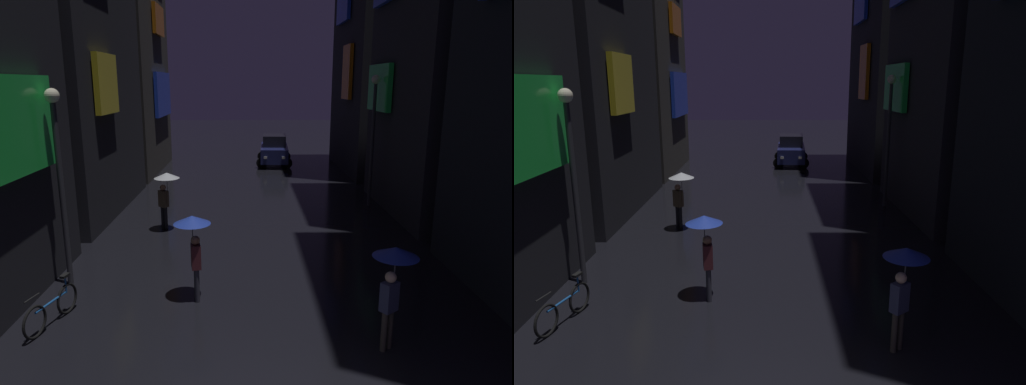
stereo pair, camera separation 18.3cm
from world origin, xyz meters
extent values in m
cube|color=#26E54C|center=(-5.35, 4.73, 4.29)|extent=(0.20, 3.26, 2.21)
cube|color=yellow|center=(-5.35, 11.45, 5.17)|extent=(0.20, 2.24, 2.11)
cube|color=#264CF9|center=(-5.35, 22.60, 4.53)|extent=(0.20, 4.21, 2.55)
cube|color=orange|center=(-5.35, 22.29, 8.68)|extent=(0.20, 2.58, 1.64)
cube|color=#26E54C|center=(5.35, 14.23, 5.00)|extent=(0.20, 2.93, 1.94)
cube|color=orange|center=(5.35, 20.79, 5.78)|extent=(0.20, 1.85, 2.96)
cube|color=#264CF9|center=(5.35, 22.63, 9.85)|extent=(0.20, 3.06, 2.44)
cylinder|color=#2D2D38|center=(-1.51, 4.74, 0.42)|extent=(0.12, 0.12, 0.85)
cylinder|color=#2D2D38|center=(-1.55, 4.92, 0.42)|extent=(0.12, 0.12, 0.85)
cube|color=#4C1E23|center=(-1.53, 4.83, 1.15)|extent=(0.28, 0.38, 0.60)
sphere|color=#9E7051|center=(-1.53, 4.83, 1.56)|extent=(0.22, 0.22, 0.22)
cylinder|color=#4C1E23|center=(-1.61, 5.00, 1.20)|extent=(0.09, 0.09, 0.50)
cylinder|color=slate|center=(-1.61, 5.00, 1.53)|extent=(0.02, 0.02, 0.77)
cone|color=#263FB2|center=(-1.61, 5.00, 2.02)|extent=(0.90, 0.90, 0.20)
cylinder|color=black|center=(-3.38, 10.52, 0.42)|extent=(0.12, 0.12, 0.85)
cylinder|color=black|center=(-3.24, 10.40, 0.42)|extent=(0.12, 0.12, 0.85)
cube|color=brown|center=(-3.31, 10.46, 1.15)|extent=(0.40, 0.39, 0.60)
sphere|color=#9E7051|center=(-3.31, 10.46, 1.56)|extent=(0.22, 0.22, 0.22)
cylinder|color=brown|center=(-3.14, 10.38, 1.20)|extent=(0.09, 0.09, 0.50)
cylinder|color=slate|center=(-3.14, 10.38, 1.53)|extent=(0.02, 0.02, 0.77)
cone|color=silver|center=(-3.14, 10.38, 2.02)|extent=(0.90, 0.90, 0.20)
cylinder|color=#38332D|center=(2.41, 2.57, 0.42)|extent=(0.12, 0.12, 0.85)
cylinder|color=#38332D|center=(2.56, 2.68, 0.42)|extent=(0.12, 0.12, 0.85)
cube|color=#333859|center=(2.49, 2.63, 1.15)|extent=(0.40, 0.38, 0.60)
sphere|color=beige|center=(2.49, 2.63, 1.56)|extent=(0.22, 0.22, 0.22)
cylinder|color=#333859|center=(2.60, 2.77, 1.20)|extent=(0.09, 0.09, 0.50)
cylinder|color=slate|center=(2.60, 2.77, 1.53)|extent=(0.02, 0.02, 0.77)
cone|color=#263FB2|center=(2.60, 2.77, 2.02)|extent=(0.90, 0.90, 0.20)
torus|color=black|center=(-4.73, 3.19, 0.36)|extent=(0.23, 0.71, 0.72)
torus|color=black|center=(-4.47, 4.25, 0.36)|extent=(0.23, 0.71, 0.72)
cylinder|color=#1E59A5|center=(-4.60, 3.72, 0.54)|extent=(0.29, 0.98, 0.05)
cylinder|color=#1E59A5|center=(-4.47, 4.25, 0.71)|extent=(0.04, 0.04, 0.40)
cube|color=black|center=(-4.47, 4.25, 0.93)|extent=(0.17, 0.26, 0.06)
cylinder|color=black|center=(-4.73, 3.19, 0.91)|extent=(0.14, 0.44, 0.03)
cube|color=navy|center=(1.47, 23.93, 0.77)|extent=(1.90, 4.18, 0.90)
cube|color=black|center=(1.47, 23.93, 1.57)|extent=(1.53, 1.91, 0.70)
cylinder|color=black|center=(2.21, 22.57, 0.32)|extent=(0.65, 0.25, 0.64)
cylinder|color=black|center=(0.60, 22.64, 0.32)|extent=(0.65, 0.25, 0.64)
cylinder|color=black|center=(2.34, 25.23, 0.32)|extent=(0.65, 0.25, 0.64)
cylinder|color=black|center=(0.73, 25.30, 0.32)|extent=(0.65, 0.25, 0.64)
cube|color=white|center=(1.92, 21.84, 0.77)|extent=(0.20, 0.07, 0.14)
cube|color=white|center=(0.82, 21.89, 0.77)|extent=(0.20, 0.07, 0.14)
cylinder|color=#2D2D33|center=(5.00, 13.58, 2.58)|extent=(0.14, 0.14, 5.17)
sphere|color=#F9EFCC|center=(5.00, 13.58, 5.35)|extent=(0.36, 0.36, 0.36)
cylinder|color=#2D2D33|center=(-5.00, 5.84, 2.37)|extent=(0.14, 0.14, 4.74)
sphere|color=#F9EFCC|center=(-5.00, 5.84, 4.92)|extent=(0.36, 0.36, 0.36)
camera|label=1|loc=(-0.28, -5.50, 5.23)|focal=32.00mm
camera|label=2|loc=(-0.10, -5.50, 5.23)|focal=32.00mm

